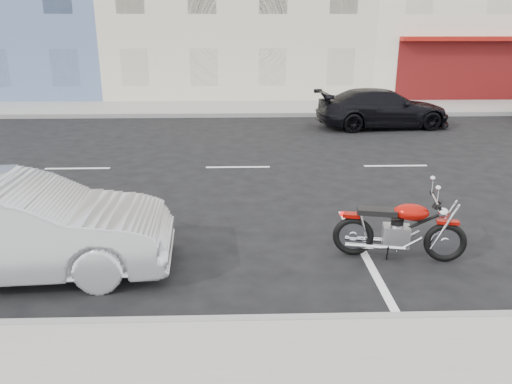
{
  "coord_description": "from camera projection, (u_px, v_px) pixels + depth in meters",
  "views": [
    {
      "loc": [
        -1.92,
        -12.07,
        3.44
      ],
      "look_at": [
        -1.68,
        -4.31,
        0.8
      ],
      "focal_mm": 35.0,
      "sensor_mm": 36.0,
      "label": 1
    }
  ],
  "objects": [
    {
      "name": "ground",
      "position": [
        317.0,
        167.0,
        12.59
      ],
      "size": [
        120.0,
        120.0,
        0.0
      ],
      "primitive_type": "plane",
      "color": "black",
      "rests_on": "ground"
    },
    {
      "name": "sidewalk_far",
      "position": [
        166.0,
        109.0,
        20.65
      ],
      "size": [
        80.0,
        3.4,
        0.15
      ],
      "primitive_type": "cube",
      "color": "gray",
      "rests_on": "ground"
    },
    {
      "name": "curb_far",
      "position": [
        160.0,
        116.0,
        19.04
      ],
      "size": [
        80.0,
        0.12,
        0.16
      ],
      "primitive_type": "cube",
      "color": "gray",
      "rests_on": "ground"
    },
    {
      "name": "motorcycle",
      "position": [
        448.0,
        234.0,
        7.44
      ],
      "size": [
        1.97,
        0.74,
        1.0
      ],
      "rotation": [
        0.0,
        0.0,
        -0.2
      ],
      "color": "black",
      "rests_on": "ground"
    },
    {
      "name": "sedan_silver",
      "position": [
        14.0,
        228.0,
        6.99
      ],
      "size": [
        4.45,
        1.84,
        1.43
      ],
      "primitive_type": "imported",
      "rotation": [
        0.0,
        0.0,
        1.65
      ],
      "color": "#B5B9BE",
      "rests_on": "ground"
    },
    {
      "name": "car_far",
      "position": [
        383.0,
        108.0,
        17.12
      ],
      "size": [
        4.71,
        2.31,
        1.32
      ],
      "primitive_type": "imported",
      "rotation": [
        0.0,
        0.0,
        1.68
      ],
      "color": "black",
      "rests_on": "ground"
    }
  ]
}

